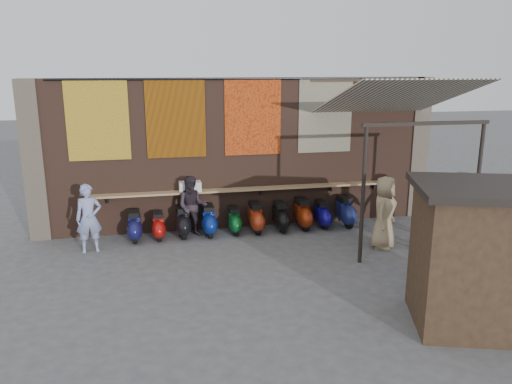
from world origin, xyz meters
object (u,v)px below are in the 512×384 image
scooter_stool_1 (159,226)px  scooter_stool_9 (345,211)px  diner_left (89,218)px  diner_right (192,206)px  shopper_tan (384,212)px  market_stall (485,260)px  scooter_stool_5 (256,218)px  scooter_stool_8 (322,214)px  scooter_stool_2 (183,222)px  scooter_stool_4 (234,221)px  scooter_stool_0 (135,226)px  scooter_stool_7 (302,214)px  shelf_box (190,186)px  shopper_navy (434,217)px  scooter_stool_3 (209,220)px  shopper_grey (460,209)px  scooter_stool_6 (280,217)px

scooter_stool_1 → scooter_stool_9: 5.06m
diner_left → diner_right: size_ratio=1.03×
shopper_tan → market_stall: market_stall is taller
scooter_stool_5 → diner_right: (-1.67, -0.01, 0.41)m
scooter_stool_8 → diner_right: diner_right is taller
scooter_stool_2 → scooter_stool_4: scooter_stool_2 is taller
scooter_stool_0 → scooter_stool_8: (4.99, 0.03, -0.02)m
scooter_stool_2 → scooter_stool_5: bearing=-1.2°
diner_right → shopper_tan: size_ratio=0.90×
scooter_stool_0 → market_stall: market_stall is taller
scooter_stool_0 → scooter_stool_7: (4.43, 0.05, 0.02)m
shelf_box → scooter_stool_0: 1.72m
shelf_box → shopper_navy: size_ratio=0.33×
scooter_stool_2 → scooter_stool_7: (3.22, -0.01, 0.01)m
diner_left → market_stall: (6.79, -5.04, 0.34)m
scooter_stool_3 → shopper_grey: 6.26m
scooter_stool_6 → scooter_stool_9: size_ratio=0.92×
scooter_stool_1 → shopper_navy: shopper_navy is taller
shelf_box → scooter_stool_7: bearing=-5.1°
scooter_stool_2 → scooter_stool_8: bearing=-0.4°
scooter_stool_9 → diner_left: 6.70m
scooter_stool_0 → scooter_stool_1: scooter_stool_0 is taller
shopper_grey → scooter_stool_4: bearing=-6.3°
scooter_stool_5 → shopper_tan: size_ratio=0.46×
shopper_tan → scooter_stool_2: bearing=110.7°
scooter_stool_2 → market_stall: size_ratio=0.35×
scooter_stool_8 → shopper_tan: size_ratio=0.42×
scooter_stool_4 → shopper_tan: 3.85m
scooter_stool_4 → market_stall: bearing=-60.3°
scooter_stool_2 → market_stall: (4.57, -5.68, 0.77)m
scooter_stool_5 → shopper_grey: 5.10m
scooter_stool_3 → scooter_stool_7: bearing=0.7°
scooter_stool_0 → scooter_stool_9: size_ratio=0.92×
scooter_stool_1 → diner_right: diner_right is taller
scooter_stool_6 → scooter_stool_8: bearing=1.6°
scooter_stool_7 → market_stall: (1.35, -5.67, 0.76)m
scooter_stool_3 → scooter_stool_6: scooter_stool_3 is taller
shelf_box → scooter_stool_4: bearing=-14.2°
scooter_stool_1 → scooter_stool_8: 4.40m
scooter_stool_1 → scooter_stool_7: 3.84m
scooter_stool_1 → shopper_tan: shopper_tan is taller
scooter_stool_7 → diner_left: bearing=-173.3°
scooter_stool_9 → shopper_navy: size_ratio=0.50×
shelf_box → diner_right: size_ratio=0.35×
diner_right → shopper_tan: bearing=-13.9°
scooter_stool_5 → scooter_stool_0: bearing=-179.6°
shelf_box → scooter_stool_9: (4.20, -0.31, -0.85)m
scooter_stool_5 → market_stall: bearing=-64.8°
scooter_stool_3 → scooter_stool_5: (1.25, 0.00, -0.01)m
shelf_box → scooter_stool_8: bearing=-4.5°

